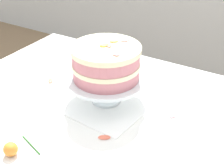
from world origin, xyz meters
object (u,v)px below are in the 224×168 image
layer_cake (106,62)px  fallen_rose (11,149)px  dining_table (115,144)px  cake_stand (106,82)px

layer_cake → fallen_rose: bearing=-102.6°
dining_table → fallen_rose: (-0.19, -0.29, 0.11)m
cake_stand → fallen_rose: (-0.09, -0.39, -0.06)m
layer_cake → cake_stand: bearing=-147.7°
dining_table → layer_cake: size_ratio=5.72×
dining_table → layer_cake: (-0.10, 0.10, 0.25)m
cake_stand → fallen_rose: cake_stand is taller
cake_stand → layer_cake: 0.08m
dining_table → fallen_rose: bearing=-122.7°
cake_stand → fallen_rose: size_ratio=2.77×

